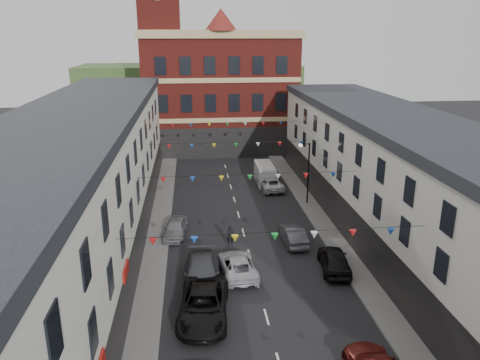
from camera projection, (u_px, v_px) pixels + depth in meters
name	position (u px, v px, depth m)	size (l,w,h in m)	color
ground	(257.00, 282.00, 30.77)	(160.00, 160.00, 0.00)	black
pavement_left	(153.00, 271.00, 31.95)	(1.80, 64.00, 0.15)	#605E5B
pavement_right	(349.00, 262.00, 33.33)	(1.80, 64.00, 0.15)	#605E5B
terrace_left	(67.00, 207.00, 28.93)	(8.40, 56.00, 10.70)	beige
terrace_right	(429.00, 201.00, 31.43)	(8.40, 56.00, 9.70)	beige
civic_building	(219.00, 90.00, 64.30)	(20.60, 13.30, 18.50)	maroon
clock_tower	(160.00, 39.00, 58.71)	(5.60, 5.60, 30.00)	maroon
distant_hill	(190.00, 92.00, 87.66)	(40.00, 14.00, 10.00)	#315327
street_lamp	(306.00, 165.00, 43.52)	(1.10, 0.36, 6.00)	black
car_left_c	(204.00, 305.00, 26.66)	(2.74, 5.94, 1.65)	black
car_left_d	(202.00, 273.00, 30.25)	(2.28, 5.60, 1.63)	#414349
car_left_e	(175.00, 228.00, 37.45)	(1.68, 4.18, 1.43)	gray
car_right_d	(334.00, 260.00, 32.03)	(1.84, 4.56, 1.55)	black
car_right_e	(293.00, 235.00, 36.25)	(1.48, 4.24, 1.40)	#4D4E55
car_right_f	(270.00, 183.00, 48.76)	(2.23, 4.83, 1.34)	silver
moving_car	(237.00, 265.00, 31.59)	(2.24, 4.85, 1.35)	#BABBC2
white_van	(265.00, 174.00, 50.78)	(1.79, 4.66, 2.06)	beige
pedestrian	(230.00, 236.00, 35.77)	(0.59, 0.38, 1.61)	black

